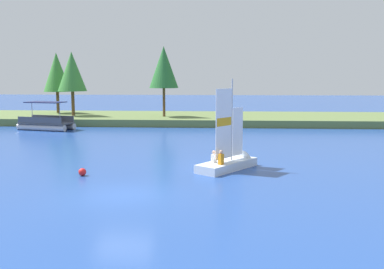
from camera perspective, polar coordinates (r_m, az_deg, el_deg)
ground_plane at (r=19.50m, az=-8.88°, el=-7.74°), size 200.00×200.00×0.00m
shore_bank at (r=49.43m, az=-1.18°, el=2.09°), size 80.00×11.28×0.75m
shoreline_tree_left at (r=54.49m, az=-17.09°, el=7.69°), size 3.09×3.09×7.07m
shoreline_tree_midleft at (r=50.35m, az=-15.27°, el=7.85°), size 3.13×3.13×6.99m
shoreline_tree_centre at (r=47.64m, az=-3.68°, el=8.66°), size 3.12×3.12×7.50m
sailboat at (r=24.98m, az=5.49°, el=-3.38°), size 3.77×4.44×5.37m
pontoon_boat at (r=44.34m, az=-18.33°, el=1.43°), size 5.52×3.39×2.68m
channel_buoy at (r=23.52m, az=-13.99°, el=-4.72°), size 0.40×0.40×0.40m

